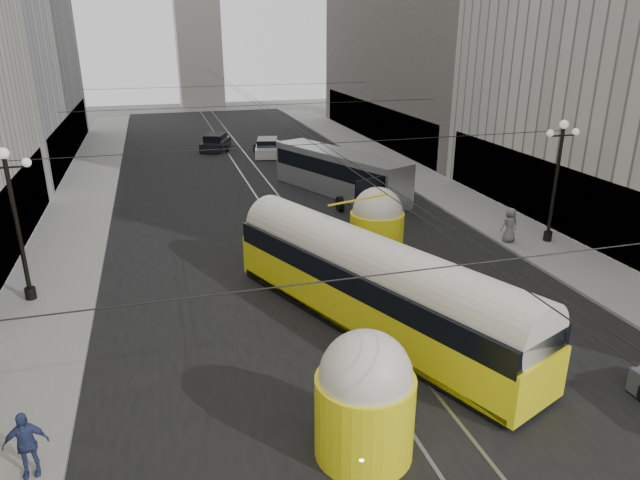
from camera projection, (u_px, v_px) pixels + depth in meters
road at (264, 191)px, 40.24m from camera, size 20.00×85.00×0.02m
sidewalk_left at (87, 190)px, 40.26m from camera, size 4.00×72.00×0.15m
sidewalk_right at (400, 168)px, 46.47m from camera, size 4.00×72.00×0.15m
rail_left at (253, 192)px, 40.04m from camera, size 0.12×85.00×0.04m
rail_right at (274, 190)px, 40.43m from camera, size 0.12×85.00×0.04m
lamppost_left_mid at (16, 217)px, 22.61m from camera, size 1.86×0.44×6.37m
lamppost_right_mid at (557, 175)px, 29.13m from camera, size 1.86×0.44×6.37m
catenary at (265, 108)px, 37.31m from camera, size 25.00×72.00×0.23m
streetcar at (373, 283)px, 21.37m from camera, size 8.06×15.62×3.67m
city_bus at (340, 171)px, 38.93m from camera, size 6.74×11.97×2.93m
sedan_white_far at (267, 148)px, 51.20m from camera, size 3.01×5.12×1.51m
sedan_dark_far at (216, 142)px, 53.67m from camera, size 3.39×5.00×1.46m
pedestrian_crossing_a at (375, 450)px, 14.41m from camera, size 0.53×0.65×1.54m
pedestrian_sidewalk_right at (510, 225)px, 29.92m from camera, size 0.91×0.57×1.85m
pedestrian_sidewalk_left at (26, 444)px, 14.18m from camera, size 1.11×0.67×1.83m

